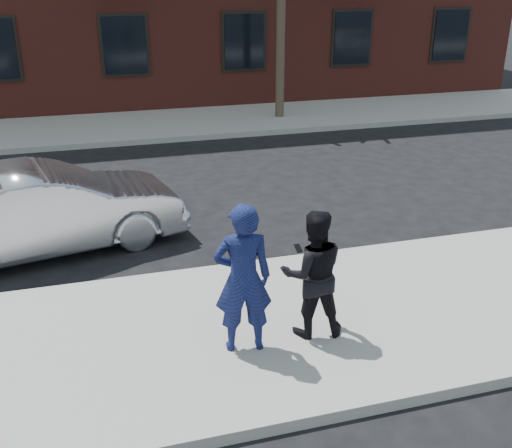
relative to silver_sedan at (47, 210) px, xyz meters
name	(u,v)px	position (x,y,z in m)	size (l,w,h in m)	color
ground	(212,333)	(2.04, -3.20, -0.73)	(100.00, 100.00, 0.00)	black
near_sidewalk	(216,339)	(2.04, -3.45, -0.65)	(50.00, 3.50, 0.15)	#9A9792
near_curb	(190,274)	(2.04, -1.65, -0.65)	(50.00, 0.10, 0.15)	#999691
far_sidewalk	(132,126)	(2.04, 8.05, -0.65)	(50.00, 3.50, 0.15)	#9A9792
far_curb	(138,142)	(2.04, 6.25, -0.65)	(50.00, 0.10, 0.15)	#999691
silver_sedan	(47,210)	(0.00, 0.00, 0.00)	(1.53, 4.40, 1.45)	#B7BABF
man_hoodie	(243,279)	(2.31, -3.82, 0.36)	(0.73, 0.55, 1.86)	navy
man_peacoat	(313,274)	(3.21, -3.72, 0.24)	(0.88, 0.74, 1.64)	black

